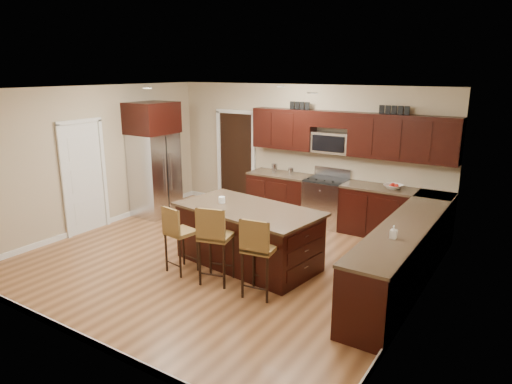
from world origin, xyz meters
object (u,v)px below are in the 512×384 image
Objects in this scene: stool_left at (178,232)px; island at (248,238)px; range at (326,202)px; stool_mid at (214,236)px; stool_right at (258,248)px; refrigerator at (154,158)px.

island is at bearing 59.74° from stool_left.
range is 3.24m from stool_mid.
stool_mid is 0.73m from stool_right.
island is 2.14× the size of stool_right.
refrigerator is (-3.05, 1.08, 0.78)m from island.
stool_right reaches higher than stool_left.
stool_right is (1.42, -0.00, 0.05)m from stool_left.
island is 0.89m from stool_mid.
stool_mid is (-0.01, -0.85, 0.29)m from island.
stool_left reaches higher than island.
range is 0.96× the size of stool_mid.
range reaches higher than stool_left.
stool_left is at bearing -106.43° from range.
stool_mid reaches higher than stool_right.
stool_left is at bearing 165.19° from stool_mid.
stool_right is (0.47, -3.22, 0.23)m from range.
refrigerator is at bearing 144.64° from stool_right.
stool_right is at bearing -41.99° from island.
refrigerator reaches higher than stool_mid.
island is 1.11m from stool_left.
stool_mid is at bearing -94.53° from range.
island is at bearing -19.53° from refrigerator.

